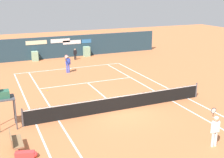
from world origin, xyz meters
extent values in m
plane|color=#C67042|center=(0.00, 0.00, 0.00)|extent=(80.00, 80.00, 0.00)
cube|color=white|center=(0.00, 11.70, 0.00)|extent=(10.60, 0.10, 0.01)
cube|color=white|center=(-5.30, 0.00, 0.00)|extent=(0.10, 23.40, 0.01)
cube|color=white|center=(-4.00, 0.00, 0.00)|extent=(0.10, 23.40, 0.01)
cube|color=white|center=(4.00, 0.00, 0.00)|extent=(0.10, 23.40, 0.01)
cube|color=white|center=(5.30, 0.00, 0.00)|extent=(0.10, 23.40, 0.01)
cube|color=white|center=(0.00, 6.40, 0.00)|extent=(8.00, 0.10, 0.01)
cube|color=white|center=(0.00, 3.20, 0.00)|extent=(0.10, 6.40, 0.01)
cube|color=white|center=(0.00, 11.55, 0.00)|extent=(0.10, 0.24, 0.01)
cylinder|color=#4C4C51|center=(-6.00, 0.00, 0.53)|extent=(0.10, 0.10, 1.07)
cylinder|color=#4C4C51|center=(6.00, 0.00, 0.53)|extent=(0.10, 0.10, 1.07)
cube|color=black|center=(0.00, 0.00, 0.47)|extent=(12.00, 0.03, 0.95)
cube|color=white|center=(0.00, 0.00, 0.92)|extent=(12.00, 0.04, 0.06)
cube|color=#233D4C|center=(0.00, 17.00, 1.23)|extent=(25.00, 0.24, 2.45)
cube|color=white|center=(1.79, 16.86, 1.70)|extent=(2.22, 0.02, 0.44)
cube|color=#2D6BA8|center=(3.47, 16.86, 1.71)|extent=(1.30, 0.02, 0.44)
cube|color=white|center=(0.40, 16.86, 1.96)|extent=(2.21, 0.02, 0.44)
cube|color=beige|center=(-2.28, 16.86, 1.93)|extent=(2.30, 0.02, 0.44)
cube|color=#8CB793|center=(-2.61, 16.45, 0.52)|extent=(0.65, 0.70, 1.05)
cube|color=#8CB793|center=(3.37, 16.45, 0.57)|extent=(0.69, 0.70, 1.14)
cylinder|color=#47474C|center=(-6.35, 0.66, 0.86)|extent=(0.07, 0.07, 1.72)
cylinder|color=#47474C|center=(-6.35, -0.24, 0.86)|extent=(0.07, 0.07, 1.72)
cylinder|color=#47474C|center=(-6.35, 0.21, 0.52)|extent=(0.04, 0.81, 0.04)
cylinder|color=#47474C|center=(-6.35, 0.21, 1.03)|extent=(0.04, 0.81, 0.04)
cube|color=#47474C|center=(-6.80, 0.21, 1.75)|extent=(1.00, 1.00, 0.06)
cube|color=#2D664C|center=(-6.80, 0.21, 1.98)|extent=(0.52, 0.56, 0.40)
cylinder|color=#38383D|center=(-6.57, -1.87, 0.19)|extent=(0.06, 0.06, 0.38)
cylinder|color=#38383D|center=(-6.57, -3.09, 0.19)|extent=(0.06, 0.06, 0.38)
cube|color=olive|center=(-6.57, -2.48, 0.42)|extent=(0.48, 1.37, 0.08)
cube|color=olive|center=(-6.84, -2.48, 0.67)|extent=(0.06, 1.37, 0.42)
cube|color=#DB3838|center=(-6.36, -3.39, 0.16)|extent=(0.90, 0.54, 0.32)
sphere|color=#DB3838|center=(-5.95, -3.51, 0.16)|extent=(0.29, 0.29, 0.28)
cylinder|color=blue|center=(-0.53, 10.16, 0.40)|extent=(0.13, 0.13, 0.80)
cylinder|color=blue|center=(-0.71, 10.17, 0.40)|extent=(0.13, 0.13, 0.80)
cube|color=blue|center=(-0.62, 10.17, 1.08)|extent=(0.37, 0.22, 0.56)
sphere|color=brown|center=(-0.62, 10.17, 1.47)|extent=(0.22, 0.22, 0.22)
cylinder|color=white|center=(-0.62, 10.17, 1.56)|extent=(0.21, 0.21, 0.06)
cylinder|color=blue|center=(-0.40, 10.15, 1.04)|extent=(0.08, 0.08, 0.54)
cylinder|color=brown|center=(-0.86, 9.91, 1.31)|extent=(0.12, 0.55, 0.08)
cylinder|color=black|center=(-0.87, 9.64, 1.42)|extent=(0.03, 0.03, 0.22)
torus|color=#DB3838|center=(-0.87, 9.64, 1.67)|extent=(0.30, 0.04, 0.30)
cylinder|color=silver|center=(-0.87, 9.64, 1.67)|extent=(0.26, 0.02, 0.26)
cylinder|color=white|center=(2.16, -5.97, 0.39)|extent=(0.13, 0.13, 0.78)
cylinder|color=white|center=(2.33, -5.99, 0.39)|extent=(0.13, 0.13, 0.78)
cube|color=white|center=(2.24, -5.98, 1.05)|extent=(0.37, 0.22, 0.55)
sphere|color=tan|center=(2.24, -5.98, 1.43)|extent=(0.21, 0.21, 0.21)
cylinder|color=white|center=(2.24, -5.98, 1.51)|extent=(0.20, 0.20, 0.06)
cylinder|color=white|center=(2.03, -5.96, 1.01)|extent=(0.08, 0.08, 0.53)
cylinder|color=tan|center=(2.48, -5.73, 1.28)|extent=(0.12, 0.53, 0.08)
cylinder|color=black|center=(2.50, -5.47, 1.39)|extent=(0.03, 0.03, 0.22)
torus|color=black|center=(2.50, -5.47, 1.64)|extent=(0.30, 0.05, 0.30)
cylinder|color=silver|center=(2.50, -5.47, 1.64)|extent=(0.26, 0.03, 0.26)
cylinder|color=black|center=(1.68, 15.24, 0.32)|extent=(0.10, 0.10, 0.63)
cylinder|color=black|center=(1.54, 15.22, 0.32)|extent=(0.10, 0.10, 0.63)
cube|color=black|center=(1.61, 15.23, 0.85)|extent=(0.30, 0.20, 0.44)
sphere|color=tan|center=(1.61, 15.23, 1.16)|extent=(0.17, 0.17, 0.17)
cylinder|color=black|center=(1.78, 15.26, 0.82)|extent=(0.07, 0.07, 0.43)
cylinder|color=black|center=(1.43, 15.21, 0.82)|extent=(0.07, 0.07, 0.43)
sphere|color=#CCE033|center=(-3.48, 5.66, 0.03)|extent=(0.07, 0.07, 0.07)
camera|label=1|loc=(-7.42, -15.68, 7.22)|focal=46.84mm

